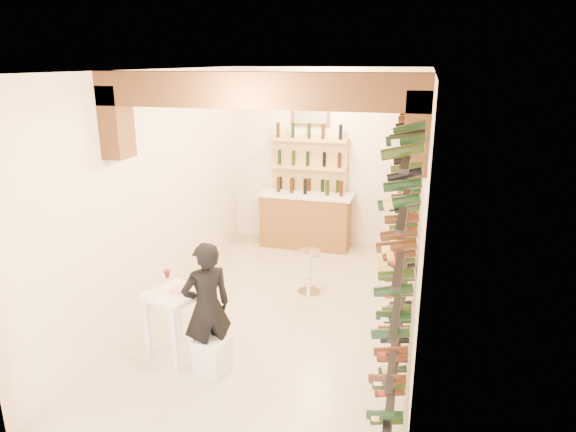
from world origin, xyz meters
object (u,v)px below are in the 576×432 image
object	(u,v)px
wine_rack	(404,213)
tasting_table	(175,304)
white_stool	(213,355)
crate_lower	(396,260)
chrome_barstool	(309,269)
person	(207,308)
back_counter	(305,218)

from	to	relation	value
wine_rack	tasting_table	size ratio (longest dim) A/B	5.71
white_stool	crate_lower	xyz separation A→B (m)	(1.77, 3.48, -0.04)
wine_rack	chrome_barstool	distance (m)	1.90
person	crate_lower	bearing A→B (deg)	-161.27
back_counter	tasting_table	world-z (taller)	back_counter
wine_rack	person	distance (m)	2.58
white_stool	person	xyz separation A→B (m)	(-0.07, 0.06, 0.55)
person	white_stool	bearing A→B (deg)	97.60
white_stool	chrome_barstool	distance (m)	2.31
wine_rack	crate_lower	size ratio (longest dim) A/B	10.73
tasting_table	white_stool	distance (m)	0.72
person	chrome_barstool	bearing A→B (deg)	-149.64
wine_rack	person	size ratio (longest dim) A/B	3.81
wine_rack	back_counter	bearing A→B (deg)	124.66
back_counter	crate_lower	size ratio (longest dim) A/B	3.20
wine_rack	back_counter	world-z (taller)	wine_rack
tasting_table	wine_rack	bearing A→B (deg)	50.76
white_stool	chrome_barstool	xyz separation A→B (m)	(0.58, 2.23, 0.18)
tasting_table	person	distance (m)	0.47
back_counter	crate_lower	bearing A→B (deg)	-21.86
tasting_table	person	bearing A→B (deg)	6.89
back_counter	crate_lower	xyz separation A→B (m)	(1.70, -0.68, -0.37)
wine_rack	tasting_table	xyz separation A→B (m)	(-2.41, -1.34, -0.87)
crate_lower	tasting_table	bearing A→B (deg)	-124.62
wine_rack	person	xyz separation A→B (m)	(-1.97, -1.46, -0.80)
chrome_barstool	tasting_table	bearing A→B (deg)	-117.98
tasting_table	chrome_barstool	distance (m)	2.35
back_counter	person	world-z (taller)	person
white_stool	chrome_barstool	world-z (taller)	chrome_barstool
white_stool	person	world-z (taller)	person
chrome_barstool	crate_lower	size ratio (longest dim) A/B	1.25
white_stool	person	distance (m)	0.55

